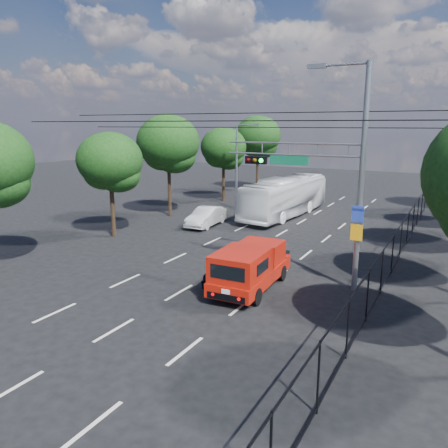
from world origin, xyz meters
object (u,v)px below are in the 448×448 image
Objects in this scene: white_van at (206,217)px; white_bus at (285,197)px; navy_hatchback at (242,265)px; signal_mast at (333,168)px; red_pickup at (250,266)px.

white_bus is at bearing 55.09° from white_van.
white_bus is at bearing 106.91° from navy_hatchback.
signal_mast is 5.86m from navy_hatchback.
white_van is (-10.78, 7.42, -4.57)m from signal_mast.
signal_mast is 1.76× the size of red_pickup.
navy_hatchback is 1.13× the size of white_van.
white_bus is at bearing 105.77° from red_pickup.
white_van is (-3.61, -6.01, -0.85)m from white_bus.
navy_hatchback reaches higher than white_van.
red_pickup is 1.33× the size of white_van.
white_bus is (-7.18, 13.43, -3.72)m from signal_mast.
signal_mast is at bearing -38.45° from white_van.
navy_hatchback is at bearing -71.86° from white_bus.
signal_mast is 2.06× the size of navy_hatchback.
signal_mast is at bearing -57.53° from white_bus.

